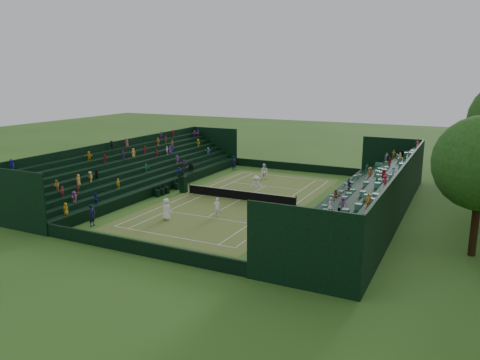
# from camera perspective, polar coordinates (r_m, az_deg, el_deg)

# --- Properties ---
(ground) EXTENTS (160.00, 160.00, 0.00)m
(ground) POSITION_cam_1_polar(r_m,az_deg,el_deg) (45.92, 0.00, -2.43)
(ground) COLOR #305A1C
(ground) RESTS_ON ground
(court_surface) EXTENTS (12.97, 26.77, 0.01)m
(court_surface) POSITION_cam_1_polar(r_m,az_deg,el_deg) (45.92, 0.00, -2.43)
(court_surface) COLOR #417527
(court_surface) RESTS_ON ground
(perimeter_wall_north) EXTENTS (17.17, 0.20, 1.00)m
(perimeter_wall_north) POSITION_cam_1_polar(r_m,az_deg,el_deg) (60.10, 6.72, 1.60)
(perimeter_wall_north) COLOR black
(perimeter_wall_north) RESTS_ON ground
(perimeter_wall_south) EXTENTS (17.17, 0.20, 1.00)m
(perimeter_wall_south) POSITION_cam_1_polar(r_m,az_deg,el_deg) (32.96, -12.44, -8.03)
(perimeter_wall_south) COLOR black
(perimeter_wall_south) RESTS_ON ground
(perimeter_wall_east) EXTENTS (0.20, 31.77, 1.00)m
(perimeter_wall_east) POSITION_cam_1_polar(r_m,az_deg,el_deg) (42.85, 10.24, -3.07)
(perimeter_wall_east) COLOR black
(perimeter_wall_east) RESTS_ON ground
(perimeter_wall_west) EXTENTS (0.20, 31.77, 1.00)m
(perimeter_wall_west) POSITION_cam_1_polar(r_m,az_deg,el_deg) (50.01, -8.75, -0.73)
(perimeter_wall_west) COLOR black
(perimeter_wall_west) RESTS_ON ground
(north_grandstand) EXTENTS (6.60, 32.00, 4.90)m
(north_grandstand) POSITION_cam_1_polar(r_m,az_deg,el_deg) (41.68, 15.82, -2.31)
(north_grandstand) COLOR black
(north_grandstand) RESTS_ON ground
(south_grandstand) EXTENTS (6.60, 32.00, 4.90)m
(south_grandstand) POSITION_cam_1_polar(r_m,az_deg,el_deg) (52.25, -12.55, 0.87)
(south_grandstand) COLOR black
(south_grandstand) RESTS_ON ground
(tennis_net) EXTENTS (11.67, 0.10, 1.06)m
(tennis_net) POSITION_cam_1_polar(r_m,az_deg,el_deg) (45.78, 0.00, -1.80)
(tennis_net) COLOR black
(tennis_net) RESTS_ON ground
(scoreboard_tower) EXTENTS (2.00, 1.00, 3.70)m
(scoreboard_tower) POSITION_cam_1_polar(r_m,az_deg,el_deg) (56.48, 24.06, 2.59)
(scoreboard_tower) COLOR black
(scoreboard_tower) RESTS_ON ground
(umpire_chair) EXTENTS (0.82, 0.82, 2.56)m
(umpire_chair) POSITION_cam_1_polar(r_m,az_deg,el_deg) (48.93, -6.94, -0.25)
(umpire_chair) COLOR black
(umpire_chair) RESTS_ON ground
(courtside_chairs) EXTENTS (0.46, 5.44, 1.00)m
(courtside_chairs) POSITION_cam_1_polar(r_m,az_deg,el_deg) (49.64, -8.34, -0.96)
(courtside_chairs) COLOR black
(courtside_chairs) RESTS_ON ground
(player_near_west) EXTENTS (1.02, 0.76, 1.88)m
(player_near_west) POSITION_cam_1_polar(r_m,az_deg,el_deg) (39.94, -8.97, -3.53)
(player_near_west) COLOR white
(player_near_west) RESTS_ON ground
(player_near_east) EXTENTS (0.71, 0.57, 1.70)m
(player_near_east) POSITION_cam_1_polar(r_m,az_deg,el_deg) (40.42, -2.79, -3.32)
(player_near_east) COLOR white
(player_near_east) RESTS_ON ground
(player_far_west) EXTENTS (1.02, 0.86, 1.87)m
(player_far_west) POSITION_cam_1_polar(r_m,az_deg,el_deg) (54.64, 2.99, 1.02)
(player_far_west) COLOR white
(player_far_west) RESTS_ON ground
(player_far_east) EXTENTS (1.49, 1.32, 2.00)m
(player_far_east) POSITION_cam_1_polar(r_m,az_deg,el_deg) (47.68, 1.98, -0.63)
(player_far_east) COLOR white
(player_far_east) RESTS_ON ground
(line_judge_north) EXTENTS (0.67, 0.79, 1.83)m
(line_judge_north) POSITION_cam_1_polar(r_m,az_deg,el_deg) (60.00, -0.74, 2.08)
(line_judge_north) COLOR black
(line_judge_north) RESTS_ON ground
(line_judge_south) EXTENTS (0.52, 0.72, 1.85)m
(line_judge_south) POSITION_cam_1_polar(r_m,az_deg,el_deg) (39.74, -17.60, -4.09)
(line_judge_south) COLOR black
(line_judge_south) RESTS_ON ground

